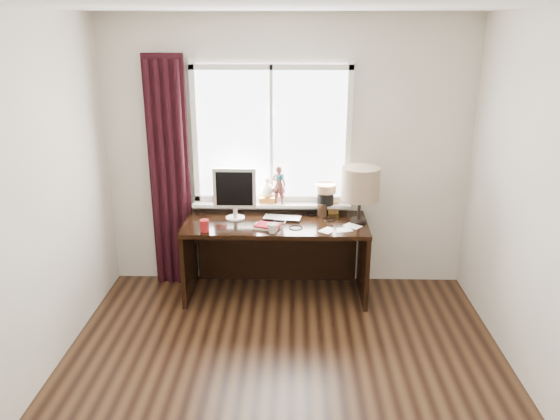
{
  "coord_description": "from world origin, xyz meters",
  "views": [
    {
      "loc": [
        0.07,
        -3.12,
        2.5
      ],
      "look_at": [
        -0.05,
        1.25,
        1.0
      ],
      "focal_mm": 35.0,
      "sensor_mm": 36.0,
      "label": 1
    }
  ],
  "objects_px": {
    "desk": "(276,242)",
    "monitor": "(235,191)",
    "mug": "(272,228)",
    "laptop": "(283,218)",
    "table_lamp": "(360,184)",
    "red_cup": "(204,226)"
  },
  "relations": [
    {
      "from": "monitor",
      "to": "laptop",
      "type": "bearing_deg",
      "value": -1.92
    },
    {
      "from": "mug",
      "to": "red_cup",
      "type": "height_order",
      "value": "red_cup"
    },
    {
      "from": "mug",
      "to": "desk",
      "type": "height_order",
      "value": "mug"
    },
    {
      "from": "desk",
      "to": "monitor",
      "type": "bearing_deg",
      "value": -178.38
    },
    {
      "from": "mug",
      "to": "monitor",
      "type": "bearing_deg",
      "value": 135.27
    },
    {
      "from": "laptop",
      "to": "desk",
      "type": "relative_size",
      "value": 0.21
    },
    {
      "from": "monitor",
      "to": "mug",
      "type": "bearing_deg",
      "value": -44.73
    },
    {
      "from": "desk",
      "to": "monitor",
      "type": "relative_size",
      "value": 3.47
    },
    {
      "from": "laptop",
      "to": "desk",
      "type": "xyz_separation_m",
      "value": [
        -0.06,
        0.03,
        -0.26
      ]
    },
    {
      "from": "red_cup",
      "to": "mug",
      "type": "bearing_deg",
      "value": -2.03
    },
    {
      "from": "mug",
      "to": "table_lamp",
      "type": "bearing_deg",
      "value": 21.03
    },
    {
      "from": "laptop",
      "to": "red_cup",
      "type": "height_order",
      "value": "red_cup"
    },
    {
      "from": "table_lamp",
      "to": "laptop",
      "type": "bearing_deg",
      "value": 176.77
    },
    {
      "from": "laptop",
      "to": "table_lamp",
      "type": "bearing_deg",
      "value": 6.33
    },
    {
      "from": "mug",
      "to": "table_lamp",
      "type": "relative_size",
      "value": 0.18
    },
    {
      "from": "desk",
      "to": "laptop",
      "type": "bearing_deg",
      "value": -22.46
    },
    {
      "from": "table_lamp",
      "to": "desk",
      "type": "bearing_deg",
      "value": 175.12
    },
    {
      "from": "red_cup",
      "to": "monitor",
      "type": "bearing_deg",
      "value": 54.85
    },
    {
      "from": "mug",
      "to": "monitor",
      "type": "distance_m",
      "value": 0.56
    },
    {
      "from": "monitor",
      "to": "table_lamp",
      "type": "relative_size",
      "value": 0.94
    },
    {
      "from": "monitor",
      "to": "table_lamp",
      "type": "bearing_deg",
      "value": -2.72
    },
    {
      "from": "monitor",
      "to": "table_lamp",
      "type": "height_order",
      "value": "table_lamp"
    }
  ]
}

